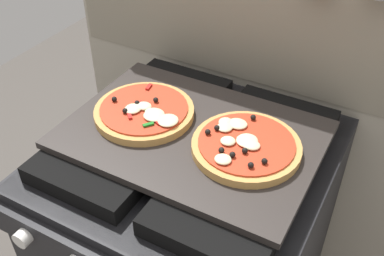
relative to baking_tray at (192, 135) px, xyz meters
The scene contains 4 objects.
kitchen_backsplash 0.36m from the baking_tray, 89.64° to the left, with size 1.10×0.09×1.55m.
baking_tray is the anchor object (origin of this frame).
pizza_left 0.12m from the baking_tray, behind, with size 0.22×0.22×0.03m.
pizza_right 0.13m from the baking_tray, ahead, with size 0.22×0.22×0.03m.
Camera 1 is at (0.37, -0.67, 1.52)m, focal length 42.42 mm.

